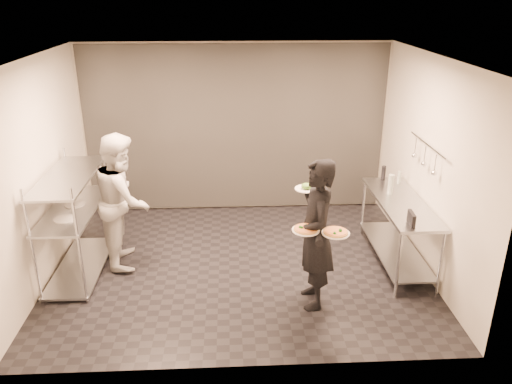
{
  "coord_description": "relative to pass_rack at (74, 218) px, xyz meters",
  "views": [
    {
      "loc": [
        -0.08,
        -6.01,
        3.56
      ],
      "look_at": [
        0.23,
        -0.02,
        1.1
      ],
      "focal_mm": 35.0,
      "sensor_mm": 36.0,
      "label": 1
    }
  ],
  "objects": [
    {
      "name": "pos_monitor",
      "position": [
        4.21,
        -0.72,
        0.23
      ],
      "size": [
        0.06,
        0.23,
        0.16
      ],
      "primitive_type": "cube",
      "rotation": [
        0.0,
        0.0,
        -0.07
      ],
      "color": "black",
      "rests_on": "prep_counter"
    },
    {
      "name": "salad_plate",
      "position": [
        2.95,
        -0.6,
        0.62
      ],
      "size": [
        0.27,
        0.27,
        0.07
      ],
      "color": "white",
      "rests_on": "waiter"
    },
    {
      "name": "pizza_plate_near",
      "position": [
        2.88,
        -1.06,
        0.3
      ],
      "size": [
        0.31,
        0.31,
        0.05
      ],
      "color": "white",
      "rests_on": "waiter"
    },
    {
      "name": "pass_rack",
      "position": [
        0.0,
        0.0,
        0.0
      ],
      "size": [
        0.6,
        1.6,
        1.5
      ],
      "color": "silver",
      "rests_on": "ground"
    },
    {
      "name": "waiter",
      "position": [
        3.02,
        -0.91,
        0.15
      ],
      "size": [
        0.46,
        0.68,
        1.83
      ],
      "primitive_type": "imported",
      "rotation": [
        0.0,
        0.0,
        -1.53
      ],
      "color": "black",
      "rests_on": "ground"
    },
    {
      "name": "chef",
      "position": [
        0.6,
        0.25,
        0.15
      ],
      "size": [
        0.8,
        0.98,
        1.84
      ],
      "primitive_type": "imported",
      "rotation": [
        0.0,
        0.0,
        1.7
      ],
      "color": "beige",
      "rests_on": "ground"
    },
    {
      "name": "bottle_green",
      "position": [
        4.25,
        0.26,
        0.29
      ],
      "size": [
        0.08,
        0.08,
        0.28
      ],
      "primitive_type": "cylinder",
      "color": "#909D90",
      "rests_on": "prep_counter"
    },
    {
      "name": "bottle_dark",
      "position": [
        4.31,
        0.8,
        0.26
      ],
      "size": [
        0.06,
        0.06,
        0.21
      ],
      "primitive_type": "cylinder",
      "color": "black",
      "rests_on": "prep_counter"
    },
    {
      "name": "room_shell",
      "position": [
        2.15,
        1.18,
        0.63
      ],
      "size": [
        5.0,
        4.0,
        2.8
      ],
      "color": "black",
      "rests_on": "ground"
    },
    {
      "name": "bottle_clear",
      "position": [
        4.5,
        0.66,
        0.24
      ],
      "size": [
        0.05,
        0.05,
        0.18
      ],
      "primitive_type": "cylinder",
      "color": "#909D90",
      "rests_on": "prep_counter"
    },
    {
      "name": "utensil_rail",
      "position": [
        4.58,
        0.0,
        0.78
      ],
      "size": [
        0.07,
        1.2,
        0.31
      ],
      "color": "silver",
      "rests_on": "room_shell"
    },
    {
      "name": "pizza_plate_far",
      "position": [
        3.2,
        -1.14,
        0.3
      ],
      "size": [
        0.31,
        0.31,
        0.05
      ],
      "color": "white",
      "rests_on": "waiter"
    },
    {
      "name": "prep_counter",
      "position": [
        4.33,
        0.0,
        -0.14
      ],
      "size": [
        0.6,
        1.8,
        0.92
      ],
      "color": "silver",
      "rests_on": "ground"
    }
  ]
}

